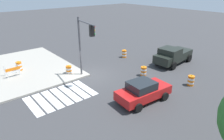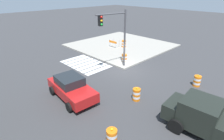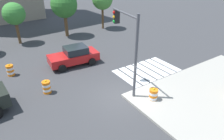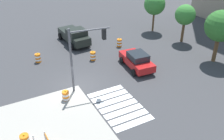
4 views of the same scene
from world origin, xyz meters
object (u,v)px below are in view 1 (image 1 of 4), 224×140
(traffic_barrel_near_corner, at_px, (124,54))
(traffic_barrel_on_sidewalk, at_px, (19,66))
(pickup_truck, at_px, (172,56))
(traffic_barrel_median_far, at_px, (69,70))
(sports_car, at_px, (143,91))
(construction_barricade, at_px, (12,70))
(traffic_barrel_crosswalk_end, at_px, (191,81))
(traffic_barrel_median_near, at_px, (144,71))
(traffic_light_pole, at_px, (84,39))

(traffic_barrel_near_corner, xyz_separation_m, traffic_barrel_on_sidewalk, (11.25, -3.54, 0.15))
(pickup_truck, xyz_separation_m, traffic_barrel_median_far, (10.30, -4.70, -0.52))
(traffic_barrel_median_far, bearing_deg, sports_car, 104.05)
(pickup_truck, height_order, traffic_barrel_near_corner, pickup_truck)
(sports_car, xyz_separation_m, pickup_truck, (-8.31, -3.24, 0.16))
(traffic_barrel_on_sidewalk, bearing_deg, sports_car, 115.13)
(construction_barricade, bearing_deg, pickup_truck, 153.06)
(pickup_truck, distance_m, traffic_barrel_crosswalk_end, 5.29)
(traffic_barrel_median_near, bearing_deg, traffic_barrel_median_far, -41.34)
(traffic_barrel_median_near, relative_size, traffic_barrel_on_sidewalk, 1.00)
(traffic_barrel_crosswalk_end, xyz_separation_m, traffic_light_pole, (6.46, -6.80, 3.46))
(traffic_barrel_on_sidewalk, bearing_deg, traffic_barrel_crosswalk_end, 129.94)
(sports_car, xyz_separation_m, traffic_light_pole, (1.31, -5.83, 3.10))
(construction_barricade, distance_m, traffic_light_pole, 7.77)
(traffic_barrel_crosswalk_end, distance_m, traffic_barrel_median_near, 4.39)
(pickup_truck, xyz_separation_m, traffic_barrel_crosswalk_end, (3.16, 4.21, -0.52))
(pickup_truck, height_order, traffic_barrel_on_sidewalk, pickup_truck)
(traffic_barrel_crosswalk_end, bearing_deg, traffic_light_pole, -46.46)
(traffic_barrel_near_corner, distance_m, traffic_barrel_crosswalk_end, 9.24)
(traffic_barrel_median_far, bearing_deg, traffic_barrel_crosswalk_end, 128.71)
(pickup_truck, bearing_deg, construction_barricade, -26.94)
(traffic_barrel_on_sidewalk, bearing_deg, traffic_light_pole, 125.30)
(traffic_barrel_on_sidewalk, xyz_separation_m, construction_barricade, (0.89, 1.07, 0.12))
(traffic_barrel_median_far, bearing_deg, pickup_truck, 155.46)
(traffic_barrel_median_near, relative_size, construction_barricade, 0.78)
(traffic_barrel_on_sidewalk, relative_size, construction_barricade, 0.78)
(traffic_barrel_near_corner, distance_m, construction_barricade, 12.40)
(pickup_truck, bearing_deg, traffic_barrel_median_far, -24.54)
(construction_barricade, bearing_deg, sports_car, 120.93)
(traffic_barrel_near_corner, bearing_deg, construction_barricade, -11.52)
(traffic_barrel_crosswalk_end, height_order, traffic_barrel_on_sidewalk, traffic_barrel_on_sidewalk)
(traffic_barrel_crosswalk_end, distance_m, traffic_barrel_median_far, 11.41)
(traffic_barrel_on_sidewalk, height_order, construction_barricade, traffic_barrel_on_sidewalk)
(sports_car, height_order, construction_barricade, sports_car)
(pickup_truck, xyz_separation_m, traffic_light_pole, (9.62, -2.59, 2.94))
(sports_car, height_order, traffic_barrel_median_far, sports_car)
(traffic_barrel_on_sidewalk, bearing_deg, construction_barricade, 49.97)
(traffic_barrel_crosswalk_end, bearing_deg, traffic_barrel_on_sidewalk, -50.06)
(traffic_barrel_median_far, distance_m, construction_barricade, 5.25)
(sports_car, bearing_deg, traffic_barrel_on_sidewalk, -64.87)
(traffic_barrel_median_far, relative_size, construction_barricade, 0.78)
(traffic_barrel_median_near, xyz_separation_m, traffic_light_pole, (4.82, -2.73, 3.46))
(traffic_light_pole, bearing_deg, traffic_barrel_crosswalk_end, 133.54)
(construction_barricade, xyz_separation_m, traffic_light_pole, (-5.12, 4.90, 3.19))
(pickup_truck, bearing_deg, sports_car, 21.27)
(traffic_barrel_median_near, height_order, traffic_barrel_on_sidewalk, traffic_barrel_on_sidewalk)
(traffic_barrel_near_corner, distance_m, traffic_barrel_median_far, 7.71)
(traffic_barrel_on_sidewalk, height_order, traffic_light_pole, traffic_light_pole)
(pickup_truck, relative_size, traffic_barrel_median_far, 5.17)
(pickup_truck, relative_size, construction_barricade, 4.06)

